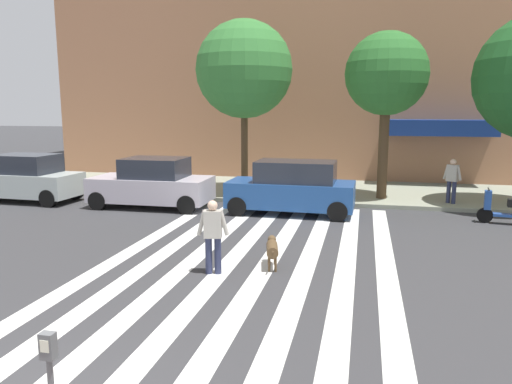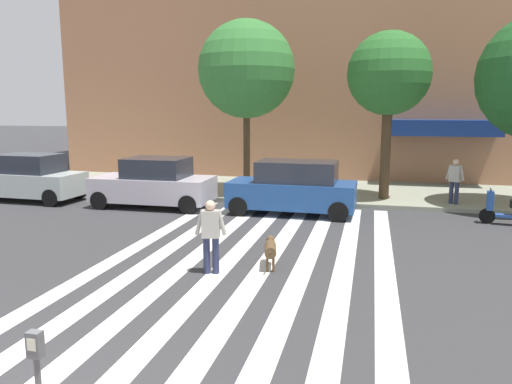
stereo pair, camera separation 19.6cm
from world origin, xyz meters
name	(u,v)px [view 2 (the right image)]	position (x,y,z in m)	size (l,w,h in m)	color
ground_plane	(192,255)	(0.00, 6.80, 0.00)	(160.00, 160.00, 0.00)	#353538
sidewalk_far	(272,189)	(0.00, 16.60, 0.07)	(80.00, 6.00, 0.15)	gray
crosswalk_stripes	(250,259)	(1.49, 6.80, 0.00)	(6.75, 13.00, 0.01)	silver
parking_meter_second_along	(38,378)	(1.22, -0.44, 1.03)	(0.14, 0.11, 1.36)	#515456
parked_car_near_curb	(28,178)	(-8.89, 12.09, 0.88)	(4.45, 2.00, 1.84)	#AFBBB8
parked_car_behind_first	(154,184)	(-3.49, 12.09, 0.87)	(4.35, 2.02, 1.82)	#BCB3C1
parked_car_third_in_line	(293,188)	(1.68, 12.09, 0.91)	(4.34, 1.95, 1.83)	navy
parked_scooter	(508,210)	(8.44, 12.03, 0.48)	(1.63, 0.57, 1.11)	black
street_tree_nearest	(246,70)	(-0.76, 15.08, 5.12)	(3.88, 3.88, 6.93)	#4C3823
street_tree_middle	(389,75)	(4.76, 14.99, 4.83)	(3.10, 3.10, 6.28)	#4C3823
pedestrian_dog_walker	(211,233)	(0.91, 5.59, 0.93)	(0.71, 0.31, 1.64)	#282D4C
dog_on_leash	(270,249)	(2.09, 6.30, 0.44)	(0.41, 1.12, 0.65)	brown
pedestrian_bystander	(455,179)	(7.22, 14.49, 1.08)	(0.64, 0.45, 1.64)	#282D4C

